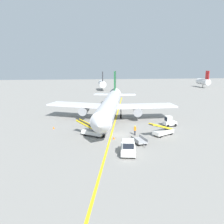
{
  "coord_description": "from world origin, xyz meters",
  "views": [
    {
      "loc": [
        -5.14,
        -35.75,
        11.75
      ],
      "look_at": [
        0.24,
        7.21,
        2.5
      ],
      "focal_mm": 35.45,
      "sensor_mm": 36.0,
      "label": 1
    }
  ],
  "objects_px": {
    "baggage_cart_loaded": "(139,140)",
    "safety_cone_wingtip_left": "(114,138)",
    "safety_cone_nose_left": "(107,122)",
    "airliner": "(110,104)",
    "safety_cone_wingtip_right": "(111,124)",
    "belt_loader_aft_hold": "(92,131)",
    "belt_loader_forward_hold": "(163,131)",
    "ground_crew_marshaller": "(135,130)",
    "safety_cone_nose_right": "(54,128)",
    "pushback_tug": "(128,148)",
    "baggage_tug_near_wing": "(169,122)"
  },
  "relations": [
    {
      "from": "baggage_cart_loaded",
      "to": "safety_cone_wingtip_left",
      "type": "relative_size",
      "value": 8.73
    },
    {
      "from": "safety_cone_nose_left",
      "to": "airliner",
      "type": "bearing_deg",
      "value": 69.36
    },
    {
      "from": "safety_cone_wingtip_right",
      "to": "belt_loader_aft_hold",
      "type": "bearing_deg",
      "value": -121.57
    },
    {
      "from": "belt_loader_forward_hold",
      "to": "ground_crew_marshaller",
      "type": "bearing_deg",
      "value": 171.99
    },
    {
      "from": "baggage_cart_loaded",
      "to": "safety_cone_nose_right",
      "type": "bearing_deg",
      "value": 145.26
    },
    {
      "from": "belt_loader_forward_hold",
      "to": "safety_cone_nose_left",
      "type": "height_order",
      "value": "belt_loader_forward_hold"
    },
    {
      "from": "safety_cone_nose_right",
      "to": "safety_cone_wingtip_right",
      "type": "bearing_deg",
      "value": 6.76
    },
    {
      "from": "belt_loader_aft_hold",
      "to": "safety_cone_nose_right",
      "type": "relative_size",
      "value": 10.95
    },
    {
      "from": "baggage_cart_loaded",
      "to": "ground_crew_marshaller",
      "type": "bearing_deg",
      "value": 86.18
    },
    {
      "from": "baggage_cart_loaded",
      "to": "safety_cone_nose_right",
      "type": "xyz_separation_m",
      "value": [
        -14.0,
        9.71,
        -0.25
      ]
    },
    {
      "from": "pushback_tug",
      "to": "ground_crew_marshaller",
      "type": "bearing_deg",
      "value": 71.01
    },
    {
      "from": "airliner",
      "to": "belt_loader_forward_hold",
      "type": "xyz_separation_m",
      "value": [
        7.52,
        -11.91,
        -2.64
      ]
    },
    {
      "from": "ground_crew_marshaller",
      "to": "belt_loader_forward_hold",
      "type": "bearing_deg",
      "value": -8.01
    },
    {
      "from": "ground_crew_marshaller",
      "to": "safety_cone_nose_right",
      "type": "xyz_separation_m",
      "value": [
        -14.27,
        5.72,
        -0.69
      ]
    },
    {
      "from": "safety_cone_nose_left",
      "to": "safety_cone_nose_right",
      "type": "distance_m",
      "value": 10.65
    },
    {
      "from": "baggage_cart_loaded",
      "to": "safety_cone_nose_left",
      "type": "relative_size",
      "value": 8.73
    },
    {
      "from": "airliner",
      "to": "belt_loader_aft_hold",
      "type": "bearing_deg",
      "value": -112.38
    },
    {
      "from": "pushback_tug",
      "to": "baggage_tug_near_wing",
      "type": "xyz_separation_m",
      "value": [
        10.67,
        12.71,
        -0.07
      ]
    },
    {
      "from": "airliner",
      "to": "belt_loader_forward_hold",
      "type": "relative_size",
      "value": 7.03
    },
    {
      "from": "safety_cone_wingtip_left",
      "to": "belt_loader_aft_hold",
      "type": "bearing_deg",
      "value": 147.25
    },
    {
      "from": "ground_crew_marshaller",
      "to": "safety_cone_wingtip_right",
      "type": "xyz_separation_m",
      "value": [
        -3.3,
        7.02,
        -0.69
      ]
    },
    {
      "from": "baggage_cart_loaded",
      "to": "safety_cone_wingtip_left",
      "type": "height_order",
      "value": "baggage_cart_loaded"
    },
    {
      "from": "airliner",
      "to": "baggage_cart_loaded",
      "type": "xyz_separation_m",
      "value": [
        2.59,
        -15.24,
        -2.95
      ]
    },
    {
      "from": "belt_loader_forward_hold",
      "to": "baggage_cart_loaded",
      "type": "relative_size",
      "value": 1.3
    },
    {
      "from": "safety_cone_nose_left",
      "to": "safety_cone_nose_right",
      "type": "xyz_separation_m",
      "value": [
        -10.32,
        -2.63,
        0.0
      ]
    },
    {
      "from": "belt_loader_forward_hold",
      "to": "baggage_tug_near_wing",
      "type": "bearing_deg",
      "value": 58.63
    },
    {
      "from": "belt_loader_aft_hold",
      "to": "ground_crew_marshaller",
      "type": "distance_m",
      "value": 7.24
    },
    {
      "from": "baggage_tug_near_wing",
      "to": "ground_crew_marshaller",
      "type": "height_order",
      "value": "baggage_tug_near_wing"
    },
    {
      "from": "safety_cone_wingtip_right",
      "to": "safety_cone_nose_right",
      "type": "bearing_deg",
      "value": -173.24
    },
    {
      "from": "safety_cone_nose_right",
      "to": "baggage_tug_near_wing",
      "type": "bearing_deg",
      "value": -2.84
    },
    {
      "from": "belt_loader_aft_hold",
      "to": "baggage_cart_loaded",
      "type": "relative_size",
      "value": 1.25
    },
    {
      "from": "baggage_cart_loaded",
      "to": "safety_cone_wingtip_left",
      "type": "distance_m",
      "value": 4.34
    },
    {
      "from": "baggage_cart_loaded",
      "to": "safety_cone_nose_left",
      "type": "height_order",
      "value": "baggage_cart_loaded"
    },
    {
      "from": "belt_loader_forward_hold",
      "to": "safety_cone_wingtip_left",
      "type": "height_order",
      "value": "belt_loader_forward_hold"
    },
    {
      "from": "pushback_tug",
      "to": "ground_crew_marshaller",
      "type": "relative_size",
      "value": 2.28
    },
    {
      "from": "baggage_tug_near_wing",
      "to": "safety_cone_wingtip_left",
      "type": "bearing_deg",
      "value": -152.34
    },
    {
      "from": "belt_loader_aft_hold",
      "to": "safety_cone_wingtip_left",
      "type": "bearing_deg",
      "value": -32.75
    },
    {
      "from": "belt_loader_forward_hold",
      "to": "belt_loader_aft_hold",
      "type": "xyz_separation_m",
      "value": [
        -11.89,
        1.31,
        0.0
      ]
    },
    {
      "from": "safety_cone_nose_left",
      "to": "safety_cone_wingtip_right",
      "type": "xyz_separation_m",
      "value": [
        0.64,
        -1.33,
        0.0
      ]
    },
    {
      "from": "pushback_tug",
      "to": "belt_loader_forward_hold",
      "type": "relative_size",
      "value": 0.78
    },
    {
      "from": "pushback_tug",
      "to": "baggage_cart_loaded",
      "type": "bearing_deg",
      "value": 58.45
    },
    {
      "from": "airliner",
      "to": "safety_cone_nose_right",
      "type": "bearing_deg",
      "value": -154.16
    },
    {
      "from": "baggage_cart_loaded",
      "to": "baggage_tug_near_wing",
      "type": "bearing_deg",
      "value": 46.55
    },
    {
      "from": "belt_loader_aft_hold",
      "to": "safety_cone_nose_left",
      "type": "height_order",
      "value": "belt_loader_aft_hold"
    },
    {
      "from": "pushback_tug",
      "to": "safety_cone_wingtip_left",
      "type": "xyz_separation_m",
      "value": [
        -1.05,
        6.57,
        -0.77
      ]
    },
    {
      "from": "airliner",
      "to": "pushback_tug",
      "type": "relative_size",
      "value": 9.04
    },
    {
      "from": "airliner",
      "to": "safety_cone_nose_right",
      "type": "relative_size",
      "value": 79.76
    },
    {
      "from": "safety_cone_nose_left",
      "to": "safety_cone_nose_right",
      "type": "height_order",
      "value": "same"
    },
    {
      "from": "safety_cone_nose_right",
      "to": "safety_cone_wingtip_right",
      "type": "height_order",
      "value": "same"
    },
    {
      "from": "baggage_cart_loaded",
      "to": "ground_crew_marshaller",
      "type": "height_order",
      "value": "ground_crew_marshaller"
    }
  ]
}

